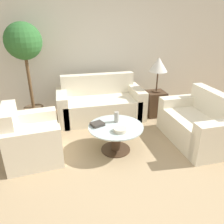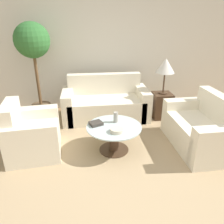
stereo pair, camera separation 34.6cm
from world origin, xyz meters
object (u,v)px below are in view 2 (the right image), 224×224
object	(u,v)px
bowl	(117,130)
book_stack	(96,123)
loveseat	(203,130)
potted_plant	(34,51)
table_lamp	(165,66)
vase	(116,117)
sofa_main	(105,104)
coffee_table	(114,135)
armchair	(30,136)

from	to	relation	value
bowl	book_stack	world-z (taller)	bowl
loveseat	potted_plant	bearing A→B (deg)	-118.53
table_lamp	vase	size ratio (longest dim) A/B	4.12
potted_plant	bowl	size ratio (longest dim) A/B	9.64
table_lamp	potted_plant	xyz separation A→B (m)	(-2.46, 0.30, 0.28)
book_stack	sofa_main	bearing A→B (deg)	55.44
bowl	book_stack	distance (m)	0.39
coffee_table	table_lamp	distance (m)	1.77
sofa_main	book_stack	world-z (taller)	sofa_main
sofa_main	coffee_table	size ratio (longest dim) A/B	2.04
loveseat	sofa_main	bearing A→B (deg)	-133.50
table_lamp	potted_plant	bearing A→B (deg)	173.12
coffee_table	vase	world-z (taller)	vase
coffee_table	table_lamp	xyz separation A→B (m)	(1.13, 1.10, 0.79)
armchair	potted_plant	size ratio (longest dim) A/B	0.49
armchair	bowl	size ratio (longest dim) A/B	4.72
loveseat	book_stack	bearing A→B (deg)	-94.86
armchair	book_stack	size ratio (longest dim) A/B	3.97
table_lamp	vase	distance (m)	1.56
loveseat	book_stack	distance (m)	1.70
armchair	book_stack	bearing A→B (deg)	-96.84
potted_plant	vase	distance (m)	2.04
sofa_main	loveseat	world-z (taller)	sofa_main
loveseat	table_lamp	distance (m)	1.41
sofa_main	coffee_table	world-z (taller)	sofa_main
bowl	armchair	bearing A→B (deg)	167.26
potted_plant	book_stack	size ratio (longest dim) A/B	8.11
coffee_table	bowl	distance (m)	0.25
sofa_main	table_lamp	xyz separation A→B (m)	(1.14, -0.17, 0.78)
potted_plant	loveseat	bearing A→B (deg)	-27.60
coffee_table	potted_plant	size ratio (longest dim) A/B	0.45
coffee_table	book_stack	xyz separation A→B (m)	(-0.27, 0.08, 0.17)
armchair	coffee_table	xyz separation A→B (m)	(1.26, -0.11, -0.02)
armchair	vase	xyz separation A→B (m)	(1.31, 0.03, 0.22)
loveseat	coffee_table	bearing A→B (deg)	-92.23
armchair	bowl	distance (m)	1.32
sofa_main	table_lamp	world-z (taller)	table_lamp
table_lamp	book_stack	bearing A→B (deg)	-143.92
coffee_table	loveseat	bearing A→B (deg)	-1.30
potted_plant	vase	size ratio (longest dim) A/B	11.07
bowl	sofa_main	bearing A→B (deg)	91.01
sofa_main	loveseat	distance (m)	1.94
loveseat	potted_plant	distance (m)	3.27
sofa_main	armchair	bearing A→B (deg)	-136.96
coffee_table	book_stack	size ratio (longest dim) A/B	3.62
table_lamp	bowl	world-z (taller)	table_lamp
armchair	vase	bearing A→B (deg)	-94.18
armchair	potted_plant	distance (m)	1.67
coffee_table	sofa_main	bearing A→B (deg)	90.39
table_lamp	potted_plant	world-z (taller)	potted_plant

